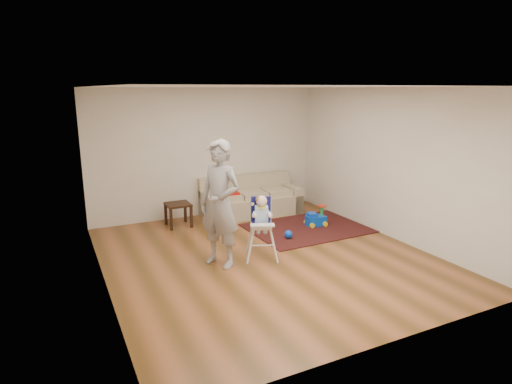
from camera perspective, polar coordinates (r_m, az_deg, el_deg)
name	(u,v)px	position (r m, az deg, el deg)	size (l,w,h in m)	color
ground	(267,256)	(7.07, 1.44, -8.59)	(5.50, 5.50, 0.00)	#543515
room_envelope	(253,139)	(7.07, -0.45, 7.13)	(5.04, 5.52, 2.72)	beige
sofa	(251,196)	(9.25, -0.68, -0.54)	(2.17, 0.96, 0.82)	tan
side_table	(178,215)	(8.65, -10.31, -3.00)	(0.47, 0.47, 0.47)	black
area_rug	(307,228)	(8.48, 6.84, -4.81)	(2.22, 1.66, 0.02)	black
ride_on_toy	(316,215)	(8.58, 8.00, -3.12)	(0.37, 0.27, 0.41)	blue
toy_ball	(288,234)	(7.84, 4.34, -5.64)	(0.15, 0.15, 0.15)	blue
high_chair	(261,228)	(6.86, 0.73, -4.83)	(0.63, 0.63, 1.05)	silver
adult	(220,204)	(6.49, -4.85, -1.60)	(0.71, 0.47, 1.95)	gray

